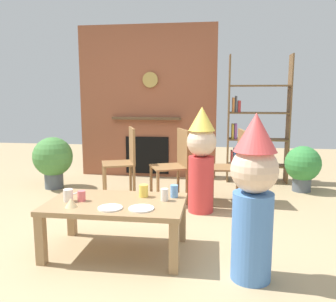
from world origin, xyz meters
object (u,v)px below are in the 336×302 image
at_px(paper_cup_near_left, 82,196).
at_px(paper_plate_front, 110,208).
at_px(paper_cup_center, 68,195).
at_px(potted_plant_tall, 303,165).
at_px(coffee_table, 116,209).
at_px(paper_cup_near_right, 144,191).
at_px(dining_chair_left, 125,158).
at_px(birthday_cake_slice, 71,203).
at_px(dining_chair_middle, 176,161).
at_px(paper_cup_far_left, 174,191).
at_px(paper_cup_far_right, 165,195).
at_px(child_in_pink, 201,157).
at_px(paper_plate_rear, 141,208).
at_px(child_with_cone_hat, 253,194).
at_px(dining_chair_right, 234,162).
at_px(bookshelf, 253,125).
at_px(potted_plant_short, 53,159).

bearing_deg(paper_cup_near_left, paper_plate_front, -28.91).
bearing_deg(paper_cup_center, potted_plant_tall, 43.02).
xyz_separation_m(coffee_table, paper_plate_front, (0.01, -0.18, 0.07)).
relative_size(paper_cup_near_right, dining_chair_left, 0.12).
relative_size(birthday_cake_slice, dining_chair_middle, 0.11).
relative_size(paper_cup_far_left, paper_cup_far_right, 1.05).
distance_m(paper_cup_near_left, child_in_pink, 1.50).
bearing_deg(paper_plate_rear, child_with_cone_hat, -9.16).
distance_m(birthday_cake_slice, dining_chair_right, 2.18).
xyz_separation_m(paper_cup_center, dining_chair_right, (1.42, 1.57, 0.02)).
bearing_deg(paper_cup_center, child_in_pink, 48.50).
distance_m(bookshelf, child_in_pink, 1.72).
height_order(paper_cup_center, dining_chair_right, dining_chair_right).
relative_size(paper_cup_far_right, dining_chair_left, 0.11).
distance_m(paper_cup_near_left, potted_plant_short, 2.23).
distance_m(coffee_table, paper_cup_far_left, 0.51).
bearing_deg(dining_chair_middle, dining_chair_right, 159.38).
distance_m(paper_cup_near_right, paper_cup_far_left, 0.27).
height_order(birthday_cake_slice, child_in_pink, child_in_pink).
relative_size(bookshelf, paper_plate_front, 9.93).
height_order(paper_cup_far_left, dining_chair_right, dining_chair_right).
xyz_separation_m(paper_plate_front, child_with_cone_hat, (1.07, -0.11, 0.19)).
xyz_separation_m(paper_plate_rear, dining_chair_left, (-0.60, 1.78, 0.07)).
height_order(paper_cup_near_left, paper_plate_rear, paper_cup_near_left).
distance_m(paper_cup_near_left, paper_plate_rear, 0.56).
bearing_deg(paper_cup_near_right, child_in_pink, 64.85).
distance_m(paper_cup_near_left, birthday_cake_slice, 0.17).
bearing_deg(child_in_pink, birthday_cake_slice, -5.98).
xyz_separation_m(child_with_cone_hat, dining_chair_left, (-1.42, 1.92, -0.12)).
bearing_deg(birthday_cake_slice, dining_chair_middle, 69.39).
distance_m(paper_plate_front, potted_plant_tall, 3.10).
bearing_deg(dining_chair_right, paper_cup_center, 40.95).
relative_size(paper_cup_far_left, dining_chair_left, 0.12).
xyz_separation_m(paper_cup_far_right, dining_chair_left, (-0.74, 1.54, 0.02)).
height_order(bookshelf, dining_chair_right, bookshelf).
xyz_separation_m(coffee_table, child_in_pink, (0.65, 1.14, 0.25)).
bearing_deg(potted_plant_short, potted_plant_tall, 5.09).
xyz_separation_m(paper_cup_center, potted_plant_short, (-1.07, 1.92, -0.06)).
bearing_deg(paper_plate_front, paper_cup_center, 160.97).
bearing_deg(dining_chair_right, bookshelf, -113.21).
distance_m(paper_cup_near_right, dining_chair_left, 1.55).
bearing_deg(paper_cup_far_right, dining_chair_left, 115.70).
xyz_separation_m(paper_cup_near_right, dining_chair_right, (0.83, 1.36, 0.02)).
relative_size(paper_cup_near_left, paper_cup_far_right, 0.84).
bearing_deg(child_with_cone_hat, paper_cup_far_right, -13.61).
xyz_separation_m(paper_plate_rear, child_with_cone_hat, (0.83, -0.13, 0.19)).
bearing_deg(paper_plate_rear, paper_cup_near_right, 98.65).
xyz_separation_m(paper_cup_near_left, paper_plate_front, (0.30, -0.16, -0.04)).
bearing_deg(paper_cup_near_right, paper_plate_rear, -81.35).
distance_m(coffee_table, paper_plate_front, 0.20).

